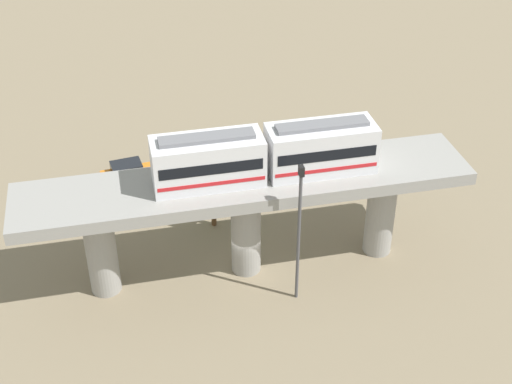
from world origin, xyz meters
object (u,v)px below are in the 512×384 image
Objects in this scene: parked_car_orange at (129,175)px; tree_near_viaduct at (212,182)px; signal_post at (299,229)px; train at (265,154)px; parked_car_red at (315,150)px; parked_car_silver at (255,188)px.

parked_car_orange is 9.23m from tree_near_viaduct.
signal_post is (-15.48, -9.22, 4.62)m from parked_car_orange.
train reaches higher than signal_post.
parked_car_red and parked_car_silver have the same top height.
parked_car_silver is (-4.27, 6.02, 0.00)m from parked_car_red.
parked_car_red is 1.01× the size of parked_car_silver.
tree_near_viaduct reaches higher than parked_car_red.
parked_car_silver is at bearing -120.74° from parked_car_orange.
train reaches higher than parked_car_silver.
parked_car_red is at bearing -53.29° from tree_near_viaduct.
train is at bearing -178.17° from parked_car_silver.
parked_car_orange is at bearing 77.41° from parked_car_red.
parked_car_orange is (3.93, 9.11, 0.00)m from parked_car_silver.
signal_post is (-11.55, -0.11, 4.62)m from parked_car_silver.
parked_car_silver is at bearing -51.09° from tree_near_viaduct.
parked_car_red is 1.03× the size of parked_car_orange.
signal_post reaches higher than tree_near_viaduct.
parked_car_silver is 0.90× the size of tree_near_viaduct.
train is 3.01× the size of parked_car_red.
train is 16.46m from parked_car_orange.
train reaches higher than parked_car_orange.
signal_post is (-8.63, -3.73, 1.75)m from tree_near_viaduct.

